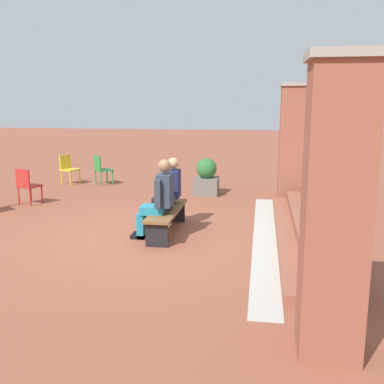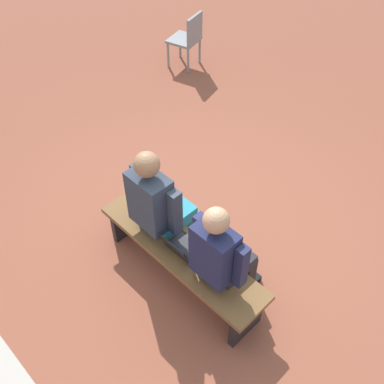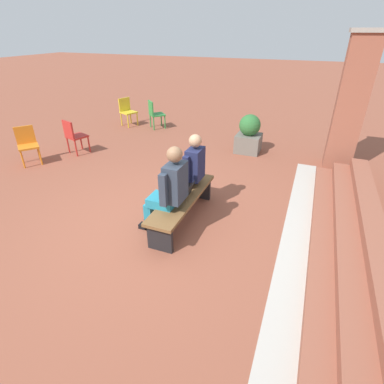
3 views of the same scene
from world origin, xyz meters
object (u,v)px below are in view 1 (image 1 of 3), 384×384
Objects in this scene: bench at (167,214)px; plastic_chair_mid_courtyard at (27,184)px; plastic_chair_far_right at (68,167)px; planter at (206,178)px; person_adult at (159,197)px; plastic_chair_near_bench_left at (101,168)px; laptop at (168,206)px; person_student at (168,190)px.

bench is 4.06m from plastic_chair_mid_courtyard.
plastic_chair_far_right is 0.89× the size of planter.
planter is at bearing 175.26° from bench.
person_adult is 1.65× the size of plastic_chair_far_right.
planter reaches higher than plastic_chair_mid_courtyard.
plastic_chair_far_right is 1.00× the size of plastic_chair_mid_courtyard.
plastic_chair_near_bench_left is (-4.40, -2.84, 0.13)m from bench.
plastic_chair_near_bench_left is (-0.01, 0.98, 0.00)m from plastic_chair_far_right.
planter reaches higher than laptop.
plastic_chair_mid_courtyard is (2.63, 0.17, 0.00)m from plastic_chair_far_right.
plastic_chair_mid_courtyard is at bearing -110.21° from person_student.
bench is 2.14× the size of plastic_chair_near_bench_left.
person_adult reaches higher than plastic_chair_far_right.
person_adult is 1.65× the size of plastic_chair_near_bench_left.
person_student reaches higher than laptop.
laptop is at bearing -4.57° from planter.
person_student is at bearing -169.16° from laptop.
plastic_chair_mid_courtyard is 4.30m from planter.
plastic_chair_near_bench_left is at bearing 90.66° from plastic_chair_far_right.
bench is at bearing 168.15° from person_adult.
plastic_chair_mid_courtyard reaches higher than laptop.
plastic_chair_far_right reaches higher than bench.
plastic_chair_mid_courtyard is (-1.32, -3.59, -0.23)m from person_student.
person_adult is 4.16m from plastic_chair_mid_courtyard.
laptop is at bearing 33.11° from plastic_chair_near_bench_left.
person_adult is 4.33× the size of laptop.
plastic_chair_far_right and plastic_chair_mid_courtyard have the same top height.
bench is 0.15m from laptop.
planter reaches higher than plastic_chair_far_right.
plastic_chair_near_bench_left is (-4.73, -2.77, -0.25)m from person_adult.
plastic_chair_mid_courtyard is (-2.09, -3.59, -0.25)m from person_adult.
person_student is 1.58× the size of plastic_chair_far_right.
plastic_chair_near_bench_left is at bearing -145.01° from person_student.
person_student is 0.47m from laptop.
person_adult reaches higher than laptop.
person_student is at bearing 179.73° from person_adult.
plastic_chair_far_right is at bearing -136.45° from person_student.
plastic_chair_near_bench_left is at bearing -106.43° from planter.
plastic_chair_near_bench_left is 0.89× the size of planter.
plastic_chair_mid_courtyard reaches higher than bench.
plastic_chair_near_bench_left and plastic_chair_mid_courtyard have the same top height.
person_student is 3.83m from plastic_chair_mid_courtyard.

